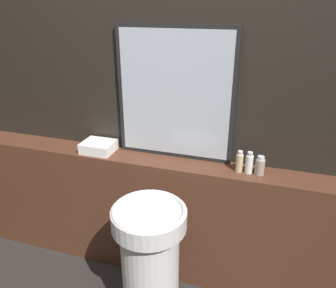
# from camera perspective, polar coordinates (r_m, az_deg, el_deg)

# --- Properties ---
(wall_back) EXTENTS (8.00, 0.06, 2.50)m
(wall_back) POSITION_cam_1_polar(r_m,az_deg,el_deg) (2.11, 0.51, 7.42)
(wall_back) COLOR black
(wall_back) RESTS_ON ground_plane
(vanity_counter) EXTENTS (2.92, 0.22, 0.89)m
(vanity_counter) POSITION_cam_1_polar(r_m,az_deg,el_deg) (2.35, -0.58, -12.70)
(vanity_counter) COLOR #512D1E
(vanity_counter) RESTS_ON ground_plane
(pedestal_sink) EXTENTS (0.41, 0.41, 0.83)m
(pedestal_sink) POSITION_cam_1_polar(r_m,az_deg,el_deg) (2.01, -3.11, -20.19)
(pedestal_sink) COLOR silver
(pedestal_sink) RESTS_ON ground_plane
(mirror) EXTENTS (0.74, 0.03, 0.83)m
(mirror) POSITION_cam_1_polar(r_m,az_deg,el_deg) (2.04, 1.17, 8.52)
(mirror) COLOR black
(mirror) RESTS_ON vanity_counter
(towel_stack) EXTENTS (0.21, 0.18, 0.07)m
(towel_stack) POSITION_cam_1_polar(r_m,az_deg,el_deg) (2.28, -12.01, -0.45)
(towel_stack) COLOR white
(towel_stack) RESTS_ON vanity_counter
(shampoo_bottle) EXTENTS (0.04, 0.04, 0.13)m
(shampoo_bottle) POSITION_cam_1_polar(r_m,az_deg,el_deg) (2.01, 12.32, -3.08)
(shampoo_bottle) COLOR #C6B284
(shampoo_bottle) RESTS_ON vanity_counter
(conditioner_bottle) EXTENTS (0.04, 0.04, 0.14)m
(conditioner_bottle) POSITION_cam_1_polar(r_m,az_deg,el_deg) (2.00, 13.95, -3.27)
(conditioner_bottle) COLOR white
(conditioner_bottle) RESTS_ON vanity_counter
(lotion_bottle) EXTENTS (0.05, 0.05, 0.12)m
(lotion_bottle) POSITION_cam_1_polar(r_m,az_deg,el_deg) (2.01, 15.72, -3.71)
(lotion_bottle) COLOR gray
(lotion_bottle) RESTS_ON vanity_counter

